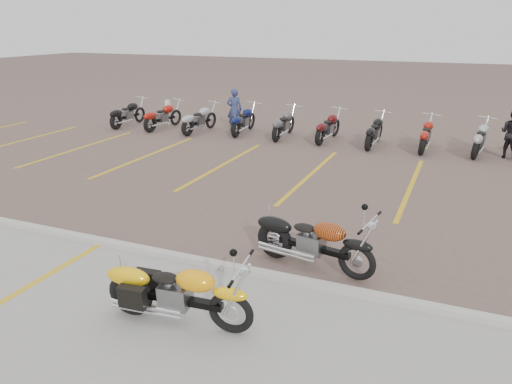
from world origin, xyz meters
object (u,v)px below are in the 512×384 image
yellow_cruiser (176,294)px  bollard (168,112)px  person_a (234,110)px  flame_cruiser (311,243)px  person_b (512,133)px

yellow_cruiser → bollard: 14.85m
person_a → yellow_cruiser: bearing=87.8°
yellow_cruiser → person_a: 13.38m
flame_cruiser → person_a: size_ratio=1.36×
yellow_cruiser → person_a: person_a is taller
flame_cruiser → bollard: (-9.29, 10.13, 0.05)m
person_a → person_b: person_a is taller
person_a → person_b: bearing=152.7°
yellow_cruiser → person_b: person_b is taller
yellow_cruiser → bollard: size_ratio=2.19×
flame_cruiser → person_a: 11.84m
bollard → yellow_cruiser: bearing=-57.1°
yellow_cruiser → flame_cruiser: flame_cruiser is taller
bollard → person_a: bearing=-1.0°
person_a → bollard: 3.10m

